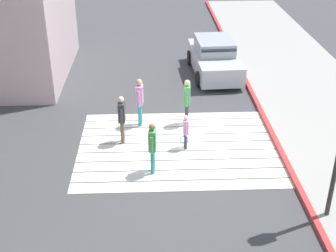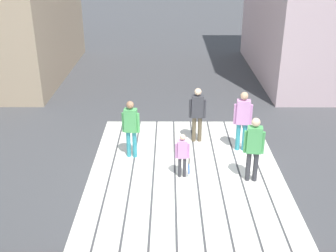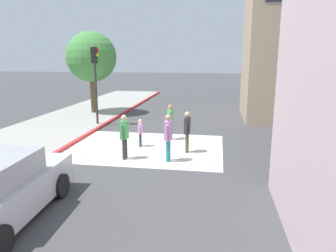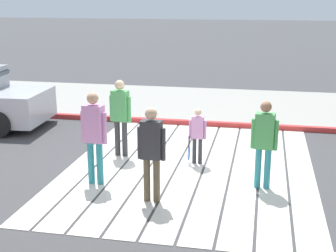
# 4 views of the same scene
# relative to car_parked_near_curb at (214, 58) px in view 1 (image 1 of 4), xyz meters

# --- Properties ---
(ground_plane) EXTENTS (120.00, 120.00, 0.00)m
(ground_plane) POSITION_rel_car_parked_near_curb_xyz_m (2.00, 6.40, -0.73)
(ground_plane) COLOR #424244
(crosswalk_stripes) EXTENTS (6.40, 4.90, 0.01)m
(crosswalk_stripes) POSITION_rel_car_parked_near_curb_xyz_m (2.00, 6.40, -0.73)
(crosswalk_stripes) COLOR silver
(crosswalk_stripes) RESTS_ON ground
(curb_painted) EXTENTS (0.16, 40.00, 0.13)m
(curb_painted) POSITION_rel_car_parked_near_curb_xyz_m (-1.25, 6.40, -0.67)
(curb_painted) COLOR #BC3333
(curb_painted) RESTS_ON ground
(car_parked_near_curb) EXTENTS (2.16, 4.39, 1.57)m
(car_parked_near_curb) POSITION_rel_car_parked_near_curb_xyz_m (0.00, 0.00, 0.00)
(car_parked_near_curb) COLOR silver
(car_parked_near_curb) RESTS_ON ground
(pedestrian_adult_lead) EXTENTS (0.26, 0.51, 1.74)m
(pedestrian_adult_lead) POSITION_rel_car_parked_near_curb_xyz_m (3.22, 4.80, 0.28)
(pedestrian_adult_lead) COLOR teal
(pedestrian_adult_lead) RESTS_ON ground
(pedestrian_adult_trailing) EXTENTS (0.24, 0.48, 1.63)m
(pedestrian_adult_trailing) POSITION_rel_car_parked_near_curb_xyz_m (2.82, 7.84, 0.21)
(pedestrian_adult_trailing) COLOR teal
(pedestrian_adult_trailing) RESTS_ON ground
(pedestrian_adult_side) EXTENTS (0.22, 0.49, 1.65)m
(pedestrian_adult_side) POSITION_rel_car_parked_near_curb_xyz_m (3.78, 6.01, 0.23)
(pedestrian_adult_side) COLOR brown
(pedestrian_adult_side) RESTS_ON ground
(pedestrian_teen_behind) EXTENTS (0.26, 0.49, 1.68)m
(pedestrian_teen_behind) POSITION_rel_car_parked_near_curb_xyz_m (1.58, 4.80, 0.25)
(pedestrian_teen_behind) COLOR #333338
(pedestrian_teen_behind) RESTS_ON ground
(pedestrian_child_with_racket) EXTENTS (0.28, 0.37, 1.19)m
(pedestrian_child_with_racket) POSITION_rel_car_parked_near_curb_xyz_m (1.75, 6.48, -0.08)
(pedestrian_child_with_racket) COLOR #333338
(pedestrian_child_with_racket) RESTS_ON ground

